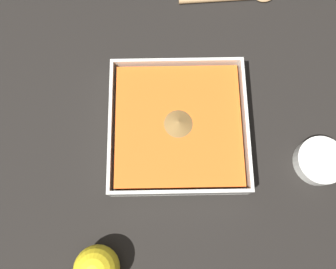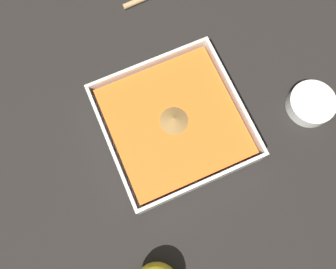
# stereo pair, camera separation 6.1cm
# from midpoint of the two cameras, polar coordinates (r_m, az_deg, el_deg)

# --- Properties ---
(ground_plane) EXTENTS (4.00, 4.00, 0.00)m
(ground_plane) POSITION_cam_midpoint_polar(r_m,az_deg,el_deg) (0.65, 7.62, 1.06)
(ground_plane) COLOR black
(square_dish) EXTENTS (0.25, 0.25, 0.06)m
(square_dish) POSITION_cam_midpoint_polar(r_m,az_deg,el_deg) (0.62, 4.53, 0.84)
(square_dish) COLOR silver
(square_dish) RESTS_ON ground_plane
(spice_bowl) EXTENTS (0.09, 0.09, 0.03)m
(spice_bowl) POSITION_cam_midpoint_polar(r_m,az_deg,el_deg) (0.69, 27.17, -4.63)
(spice_bowl) COLOR silver
(spice_bowl) RESTS_ON ground_plane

